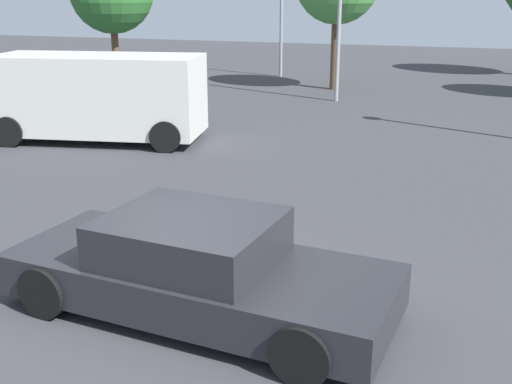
% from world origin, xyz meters
% --- Properties ---
extents(ground_plane, '(80.00, 80.00, 0.00)m').
position_xyz_m(ground_plane, '(0.00, 0.00, 0.00)').
color(ground_plane, '#38383D').
extents(sedan_foreground, '(4.74, 2.24, 1.19)m').
position_xyz_m(sedan_foreground, '(0.14, -0.04, 0.55)').
color(sedan_foreground, '#232328').
rests_on(sedan_foreground, ground_plane).
extents(van_white, '(5.49, 3.07, 2.17)m').
position_xyz_m(van_white, '(-5.98, 7.36, 1.18)').
color(van_white, silver).
rests_on(van_white, ground_plane).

